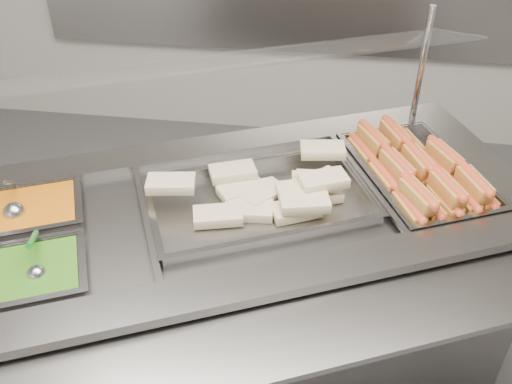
# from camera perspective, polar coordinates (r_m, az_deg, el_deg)

# --- Properties ---
(steam_counter) EXTENTS (2.09, 1.55, 0.92)m
(steam_counter) POSITION_cam_1_polar(r_m,az_deg,el_deg) (2.15, -1.33, -10.58)
(steam_counter) COLOR slate
(steam_counter) RESTS_ON ground
(tray_rail) EXTENTS (1.78, 1.06, 0.05)m
(tray_rail) POSITION_cam_1_polar(r_m,az_deg,el_deg) (1.51, 3.72, -13.96)
(tray_rail) COLOR gray
(tray_rail) RESTS_ON steam_counter
(sneeze_guard) EXTENTS (1.66, 0.96, 0.45)m
(sneeze_guard) POSITION_cam_1_polar(r_m,az_deg,el_deg) (1.84, -3.54, 12.55)
(sneeze_guard) COLOR #B9B9BD
(sneeze_guard) RESTS_ON steam_counter
(pan_hotdogs) EXTENTS (0.55, 0.65, 0.10)m
(pan_hotdogs) POSITION_cam_1_polar(r_m,az_deg,el_deg) (2.08, 15.69, 1.23)
(pan_hotdogs) COLOR gray
(pan_hotdogs) RESTS_ON steam_counter
(pan_wraps) EXTENTS (0.80, 0.66, 0.07)m
(pan_wraps) POSITION_cam_1_polar(r_m,az_deg,el_deg) (1.87, 0.30, -1.18)
(pan_wraps) COLOR gray
(pan_wraps) RESTS_ON steam_counter
(pan_beans) EXTENTS (0.38, 0.35, 0.10)m
(pan_beans) POSITION_cam_1_polar(r_m,az_deg,el_deg) (1.97, -21.51, -2.42)
(pan_beans) COLOR gray
(pan_beans) RESTS_ON steam_counter
(pan_peas) EXTENTS (0.38, 0.35, 0.10)m
(pan_peas) POSITION_cam_1_polar(r_m,az_deg,el_deg) (1.74, -21.76, -8.33)
(pan_peas) COLOR gray
(pan_peas) RESTS_ON steam_counter
(hotdogs_in_buns) EXTENTS (0.49, 0.57, 0.12)m
(hotdogs_in_buns) POSITION_cam_1_polar(r_m,az_deg,el_deg) (2.04, 15.88, 2.08)
(hotdogs_in_buns) COLOR #A16D21
(hotdogs_in_buns) RESTS_ON pan_hotdogs
(tortilla_wraps) EXTENTS (0.65, 0.45, 0.10)m
(tortilla_wraps) POSITION_cam_1_polar(r_m,az_deg,el_deg) (1.86, 2.42, 0.28)
(tortilla_wraps) COLOR #D1BB8C
(tortilla_wraps) RESTS_ON pan_wraps
(ladle) EXTENTS (0.11, 0.18, 0.15)m
(ladle) POSITION_cam_1_polar(r_m,az_deg,el_deg) (1.94, -23.01, -1.76)
(ladle) COLOR #B0B0B5
(ladle) RESTS_ON pan_beans
(serving_spoon) EXTENTS (0.10, 0.18, 0.13)m
(serving_spoon) POSITION_cam_1_polar(r_m,az_deg,el_deg) (1.70, -21.13, -7.09)
(serving_spoon) COLOR #B0B0B5
(serving_spoon) RESTS_ON pan_peas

